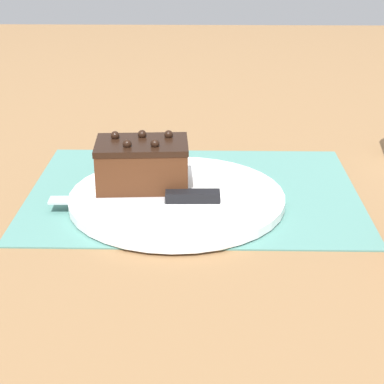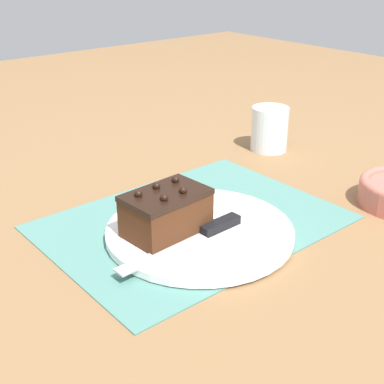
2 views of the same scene
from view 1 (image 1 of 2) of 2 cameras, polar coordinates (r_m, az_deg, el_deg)
The scene contains 5 objects.
ground_plane at distance 0.91m, azimuth 0.14°, elevation -0.04°, with size 3.00×3.00×0.00m, color olive.
placemat_woven at distance 0.91m, azimuth 0.14°, elevation 0.07°, with size 0.46×0.34×0.00m, color slate.
cake_plate at distance 0.86m, azimuth -1.35°, elevation -0.56°, with size 0.29×0.29×0.01m.
chocolate_cake at distance 0.87m, azimuth -4.44°, elevation 2.44°, with size 0.13×0.09×0.08m.
serving_knife at distance 0.84m, azimuth -2.56°, elevation -0.50°, with size 0.22×0.03×0.01m.
Camera 1 is at (0.01, -0.83, 0.36)m, focal length 60.00 mm.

